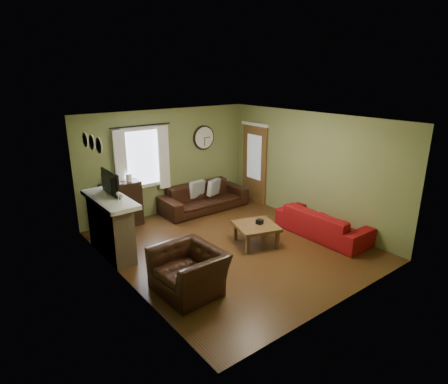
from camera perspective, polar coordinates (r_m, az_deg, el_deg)
floor at (r=7.85m, az=1.22°, el=-8.16°), size 4.60×5.20×0.00m
ceiling at (r=7.11m, az=1.36°, el=11.03°), size 4.60×5.20×0.00m
wall_left at (r=6.27m, az=-15.34°, el=-2.82°), size 0.00×5.20×2.60m
wall_right at (r=8.95m, az=12.84°, el=3.54°), size 0.00×5.20×2.60m
wall_back at (r=9.47m, az=-8.67°, el=4.56°), size 4.60×0.00×2.60m
wall_front at (r=5.71m, az=17.94°, el=-5.11°), size 4.60×0.00×2.60m
fireplace at (r=7.61m, az=-16.88°, el=-5.32°), size 0.40×1.40×1.10m
firebox at (r=7.77m, az=-15.41°, el=-6.71°), size 0.04×0.60×0.55m
mantel at (r=7.41m, az=-17.07°, el=-1.07°), size 0.58×1.60×0.08m
tv at (r=7.49m, az=-17.49°, el=0.80°), size 0.08×0.60×0.35m
tv_screen at (r=7.50m, az=-16.96°, el=1.33°), size 0.02×0.62×0.36m
medallion_left at (r=6.75m, az=-18.51°, el=6.75°), size 0.28×0.28×0.03m
medallion_mid at (r=7.08m, az=-19.48°, el=7.13°), size 0.28×0.28×0.03m
medallion_right at (r=7.41m, az=-20.36°, el=7.47°), size 0.28×0.28×0.03m
window_pane at (r=9.10m, az=-12.52°, el=5.09°), size 1.00×0.02×1.30m
curtain_rod at (r=8.88m, az=-12.57°, el=9.83°), size 0.03×0.03×1.50m
curtain_left at (r=8.81m, az=-15.44°, el=4.12°), size 0.28×0.04×1.55m
curtain_right at (r=9.27m, az=-9.16°, el=5.19°), size 0.28×0.04×1.55m
wall_clock at (r=9.90m, az=-3.05°, el=8.27°), size 0.64×0.06×0.64m
door at (r=10.23m, az=4.68°, el=4.25°), size 0.05×0.90×2.10m
bookshelf at (r=8.91m, az=-15.30°, el=-1.91°), size 0.89×0.38×1.05m
book at (r=8.69m, az=-16.18°, el=0.52°), size 0.18×0.22×0.02m
sofa_brown at (r=9.74m, az=-3.06°, el=-0.77°), size 2.32×0.91×0.68m
pillow_left at (r=9.71m, az=-4.16°, el=0.46°), size 0.44×0.16×0.43m
pillow_right at (r=9.84m, az=-1.57°, el=0.75°), size 0.43×0.25×0.41m
sofa_red at (r=8.45m, az=14.78°, el=-4.57°), size 0.82×2.09×0.61m
armchair at (r=6.24m, az=-5.40°, el=-11.88°), size 1.01×1.15×0.72m
coffee_table at (r=7.86m, az=4.88°, el=-6.45°), size 1.03×1.03×0.44m
tissue_box at (r=7.84m, az=5.42°, el=-5.09°), size 0.15×0.15×0.09m
wine_glass_a at (r=6.88m, az=-15.34°, el=-1.12°), size 0.07×0.07×0.20m
wine_glass_b at (r=7.00m, az=-15.79°, el=-0.81°), size 0.07×0.07×0.21m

